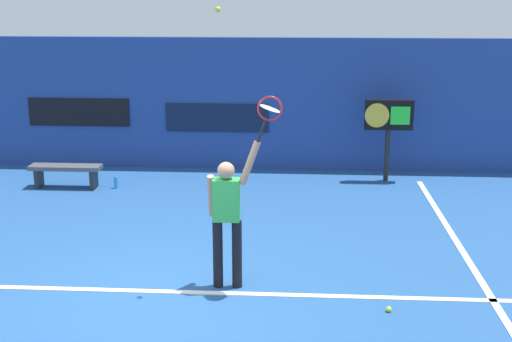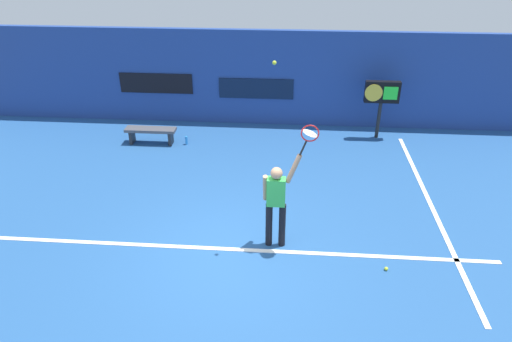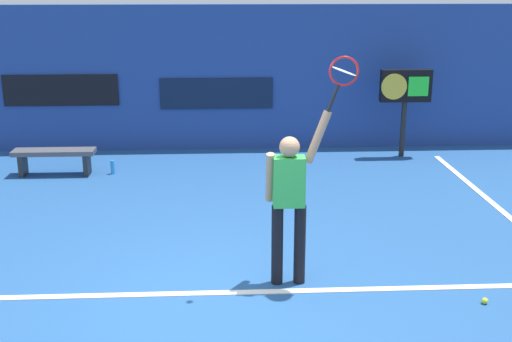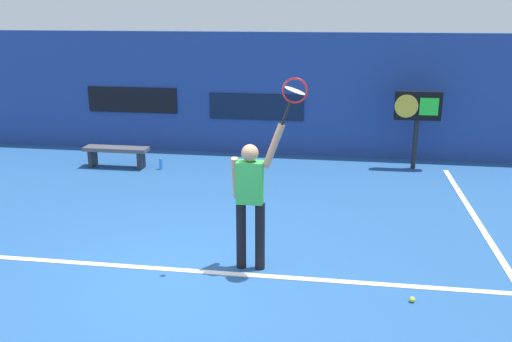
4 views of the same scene
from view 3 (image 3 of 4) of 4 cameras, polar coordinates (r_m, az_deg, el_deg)
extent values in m
plane|color=#23518C|center=(7.00, -3.78, -11.32)|extent=(18.00, 18.00, 0.00)
cube|color=navy|center=(12.75, -3.54, 8.22)|extent=(18.00, 0.20, 2.81)
cube|color=#0C1933|center=(12.67, -3.52, 6.86)|extent=(2.20, 0.03, 0.60)
cube|color=black|center=(13.04, -16.92, 6.85)|extent=(2.20, 0.03, 0.60)
cube|color=white|center=(7.13, -3.76, -10.75)|extent=(10.00, 0.10, 0.01)
cylinder|color=black|center=(7.16, 1.89, -6.57)|extent=(0.13, 0.13, 0.92)
cylinder|color=black|center=(7.18, 3.89, -6.51)|extent=(0.13, 0.13, 0.92)
cube|color=green|center=(6.91, 2.94, -0.94)|extent=(0.34, 0.20, 0.55)
sphere|color=tan|center=(6.80, 2.99, 2.15)|extent=(0.22, 0.22, 0.22)
cylinder|color=tan|center=(6.82, 5.51, 3.01)|extent=(0.28, 0.09, 0.58)
cylinder|color=tan|center=(6.96, 1.24, -0.57)|extent=(0.09, 0.23, 0.58)
cylinder|color=black|center=(6.75, 6.87, 6.43)|extent=(0.13, 0.03, 0.29)
torus|color=red|center=(6.73, 7.81, 8.75)|extent=(0.40, 0.02, 0.40)
cylinder|color=silver|center=(6.73, 7.81, 8.75)|extent=(0.25, 0.27, 0.09)
cylinder|color=black|center=(12.56, 12.89, 3.64)|extent=(0.10, 0.10, 1.06)
cube|color=black|center=(12.40, 13.13, 7.38)|extent=(0.95, 0.18, 0.60)
cylinder|color=gold|center=(12.24, 12.14, 7.32)|extent=(0.48, 0.02, 0.48)
cube|color=#26D833|center=(12.37, 14.20, 7.28)|extent=(0.38, 0.02, 0.36)
cube|color=#4C4C51|center=(11.63, -17.48, 1.63)|extent=(1.40, 0.36, 0.08)
cube|color=#262628|center=(11.84, -19.96, 0.52)|extent=(0.08, 0.32, 0.37)
cube|color=#262628|center=(11.57, -14.75, 0.61)|extent=(0.08, 0.32, 0.37)
cylinder|color=#338CD8|center=(11.50, -12.59, 0.33)|extent=(0.07, 0.07, 0.24)
sphere|color=#CCE033|center=(7.31, 19.62, -10.78)|extent=(0.07, 0.07, 0.07)
camera|label=1|loc=(2.23, 132.68, 1.48)|focal=46.98mm
camera|label=2|loc=(2.55, 144.22, 52.12)|focal=32.61mm
camera|label=4|loc=(1.77, 88.87, 1.32)|focal=38.72mm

